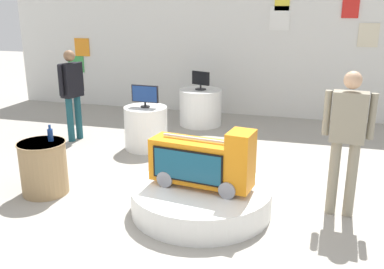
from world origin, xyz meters
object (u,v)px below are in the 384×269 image
main_display_pedestal (201,199)px  display_pedestal_right_rear (200,107)px  tv_on_right_rear (201,80)px  display_pedestal_left_rear (146,128)px  tv_on_left_rear (145,95)px  novelty_firetruck_tv (203,163)px  shopper_browsing_near_truck (347,133)px  shopper_browsing_rear (72,89)px  bottle_on_side_table (50,135)px  side_table_round (44,167)px

main_display_pedestal → display_pedestal_right_rear: display_pedestal_right_rear is taller
main_display_pedestal → tv_on_right_rear: 3.96m
display_pedestal_left_rear → tv_on_left_rear: 0.58m
novelty_firetruck_tv → display_pedestal_right_rear: 3.91m
shopper_browsing_near_truck → display_pedestal_left_rear: bearing=151.6°
shopper_browsing_rear → tv_on_right_rear: bearing=39.3°
display_pedestal_left_rear → tv_on_right_rear: bearing=72.9°
display_pedestal_right_rear → shopper_browsing_near_truck: (2.59, -3.41, 0.65)m
display_pedestal_right_rear → bottle_on_side_table: bearing=-106.0°
main_display_pedestal → display_pedestal_right_rear: bearing=104.4°
shopper_browsing_rear → side_table_round: bearing=-69.7°
shopper_browsing_near_truck → display_pedestal_right_rear: bearing=127.2°
bottle_on_side_table → shopper_browsing_near_truck: (3.66, 0.31, 0.22)m
display_pedestal_left_rear → side_table_round: (-0.63, -2.08, -0.01)m
main_display_pedestal → side_table_round: (-2.13, -0.04, 0.20)m
display_pedestal_right_rear → main_display_pedestal: bearing=-75.6°
shopper_browsing_rear → bottle_on_side_table: bearing=-66.8°
display_pedestal_right_rear → novelty_firetruck_tv: bearing=-75.3°
main_display_pedestal → shopper_browsing_near_truck: (1.62, 0.36, 0.86)m
novelty_firetruck_tv → shopper_browsing_rear: size_ratio=0.77×
tv_on_left_rear → tv_on_right_rear: size_ratio=1.23×
display_pedestal_right_rear → bottle_on_side_table: size_ratio=3.99×
display_pedestal_right_rear → side_table_round: 3.98m
display_pedestal_left_rear → display_pedestal_right_rear: size_ratio=0.85×
tv_on_left_rear → bottle_on_side_table: (-0.54, -1.99, -0.15)m
display_pedestal_left_rear → shopper_browsing_rear: 1.56m
main_display_pedestal → tv_on_left_rear: tv_on_left_rear is taller
display_pedestal_left_rear → side_table_round: size_ratio=1.04×
main_display_pedestal → shopper_browsing_near_truck: bearing=12.4°
display_pedestal_right_rear → tv_on_right_rear: (0.00, -0.00, 0.56)m
side_table_round → bottle_on_side_table: 0.45m
shopper_browsing_near_truck → shopper_browsing_rear: (-4.56, 1.79, -0.06)m
main_display_pedestal → display_pedestal_left_rear: size_ratio=2.29×
tv_on_left_rear → shopper_browsing_rear: (-1.44, 0.11, 0.01)m
side_table_round → shopper_browsing_rear: bearing=110.3°
display_pedestal_left_rear → tv_on_right_rear: size_ratio=1.89×
shopper_browsing_near_truck → shopper_browsing_rear: bearing=158.6°
side_table_round → shopper_browsing_near_truck: size_ratio=0.41×
tv_on_left_rear → tv_on_right_rear: (0.53, 1.73, -0.01)m
novelty_firetruck_tv → tv_on_left_rear: size_ratio=2.65×
main_display_pedestal → bottle_on_side_table: (-2.04, 0.04, 0.64)m
main_display_pedestal → shopper_browsing_rear: 3.73m
novelty_firetruck_tv → display_pedestal_right_rear: bearing=104.7°
display_pedestal_right_rear → shopper_browsing_rear: bearing=-140.6°
display_pedestal_right_rear → tv_on_right_rear: 0.56m
novelty_firetruck_tv → side_table_round: size_ratio=1.80×
novelty_firetruck_tv → bottle_on_side_table: novelty_firetruck_tv is taller
main_display_pedestal → bottle_on_side_table: size_ratio=7.77×
tv_on_left_rear → bottle_on_side_table: bearing=-105.2°
novelty_firetruck_tv → tv_on_right_rear: (-0.99, 3.77, 0.30)m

